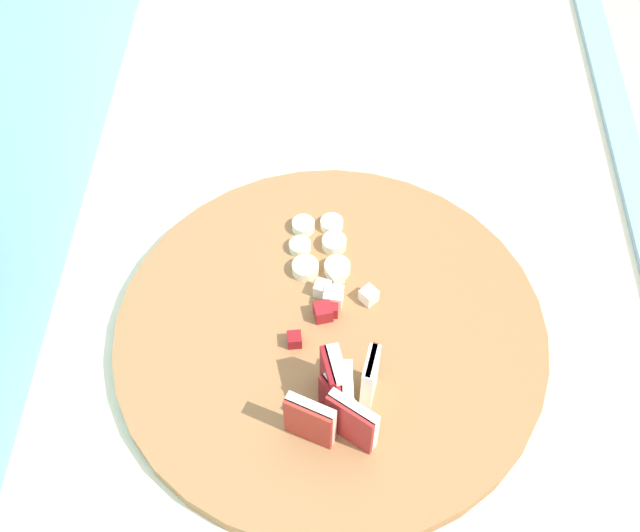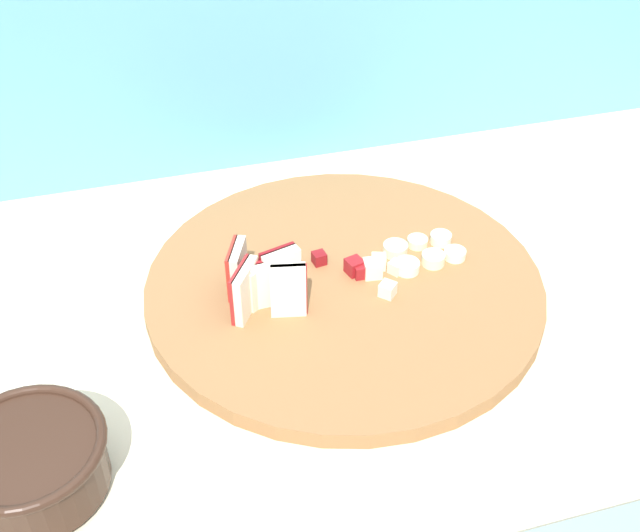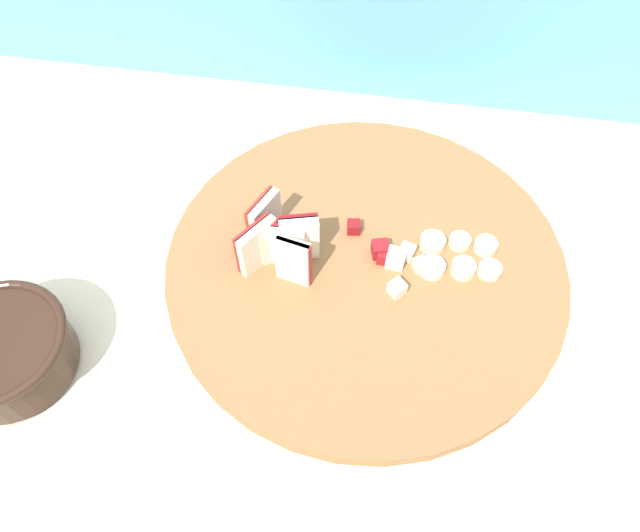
% 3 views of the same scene
% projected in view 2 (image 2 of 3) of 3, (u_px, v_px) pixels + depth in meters
% --- Properties ---
extents(tile_backsplash, '(2.40, 0.04, 1.29)m').
position_uv_depth(tile_backsplash, '(258.00, 278.00, 1.31)').
color(tile_backsplash, '#5BA3C1').
rests_on(tile_backsplash, ground).
extents(cutting_board, '(0.46, 0.46, 0.02)m').
position_uv_depth(cutting_board, '(344.00, 286.00, 0.92)').
color(cutting_board, olive).
rests_on(cutting_board, tiled_countertop).
extents(apple_wedge_fan, '(0.09, 0.09, 0.07)m').
position_uv_depth(apple_wedge_fan, '(264.00, 281.00, 0.87)').
color(apple_wedge_fan, '#A32323').
rests_on(apple_wedge_fan, cutting_board).
extents(apple_dice_pile, '(0.10, 0.09, 0.02)m').
position_uv_depth(apple_dice_pile, '(367.00, 269.00, 0.92)').
color(apple_dice_pile, '#EFE5CC').
rests_on(apple_dice_pile, cutting_board).
extents(banana_slice_rows, '(0.09, 0.07, 0.01)m').
position_uv_depth(banana_slice_rows, '(422.00, 252.00, 0.94)').
color(banana_slice_rows, white).
rests_on(banana_slice_rows, cutting_board).
extents(ceramic_bowl, '(0.14, 0.14, 0.06)m').
position_uv_depth(ceramic_bowl, '(30.00, 463.00, 0.69)').
color(ceramic_bowl, '#382319').
rests_on(ceramic_bowl, tiled_countertop).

